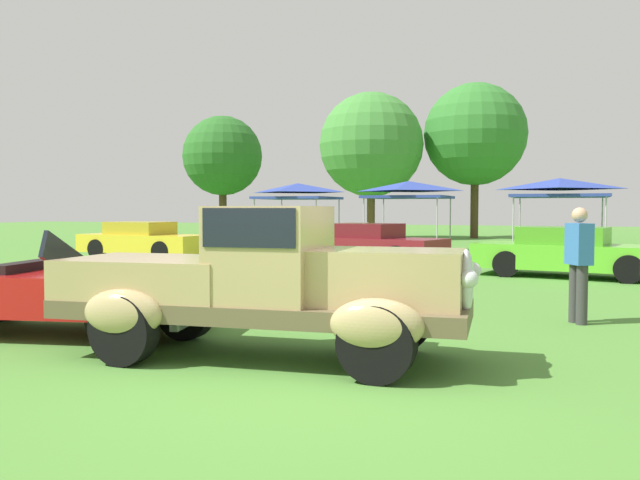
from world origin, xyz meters
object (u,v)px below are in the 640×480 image
(canopy_tent_left_field, at_px, (298,190))
(show_car_yellow, at_px, (143,240))
(canopy_tent_center_field, at_px, (409,189))
(show_car_burgundy, at_px, (369,244))
(spectator_far_side, at_px, (579,261))
(spectator_near_truck, at_px, (301,245))
(spectator_between_cars, at_px, (230,239))
(canopy_tent_right_field, at_px, (560,186))
(feature_pickup_truck, at_px, (264,281))
(show_car_lime, at_px, (569,253))
(neighbor_convertible, at_px, (58,290))

(canopy_tent_left_field, bearing_deg, show_car_yellow, -112.80)
(canopy_tent_center_field, bearing_deg, show_car_burgundy, -88.54)
(spectator_far_side, bearing_deg, show_car_burgundy, 123.59)
(canopy_tent_left_field, relative_size, canopy_tent_center_field, 0.99)
(spectator_near_truck, bearing_deg, spectator_between_cars, 149.20)
(show_car_burgundy, relative_size, spectator_between_cars, 2.84)
(canopy_tent_center_field, bearing_deg, spectator_near_truck, -87.42)
(spectator_between_cars, distance_m, canopy_tent_right_field, 12.43)
(show_car_yellow, relative_size, spectator_near_truck, 2.78)
(show_car_yellow, xyz_separation_m, spectator_far_side, (13.57, -8.27, 0.31))
(feature_pickup_truck, bearing_deg, spectator_near_truck, 109.05)
(show_car_yellow, relative_size, show_car_lime, 0.99)
(spectator_between_cars, xyz_separation_m, canopy_tent_right_field, (7.39, 9.88, 1.51))
(canopy_tent_center_field, xyz_separation_m, canopy_tent_right_field, (5.43, -0.58, 0.00))
(spectator_far_side, bearing_deg, canopy_tent_right_field, 92.18)
(show_car_burgundy, relative_size, spectator_near_truck, 2.84)
(feature_pickup_truck, xyz_separation_m, canopy_tent_right_field, (2.76, 17.54, 1.55))
(show_car_yellow, bearing_deg, show_car_lime, -5.99)
(neighbor_convertible, height_order, canopy_tent_center_field, canopy_tent_center_field)
(show_car_lime, bearing_deg, spectator_far_side, -88.61)
(feature_pickup_truck, xyz_separation_m, show_car_lime, (3.13, 10.51, -0.27))
(show_car_lime, height_order, canopy_tent_left_field, canopy_tent_left_field)
(show_car_burgundy, xyz_separation_m, show_car_lime, (5.65, -1.89, 0.00))
(spectator_near_truck, relative_size, canopy_tent_left_field, 0.57)
(canopy_tent_left_field, height_order, canopy_tent_center_field, same)
(neighbor_convertible, distance_m, show_car_yellow, 13.52)
(show_car_yellow, relative_size, show_car_burgundy, 0.98)
(show_car_yellow, bearing_deg, canopy_tent_center_field, 39.24)
(spectator_between_cars, bearing_deg, canopy_tent_right_field, 53.18)
(canopy_tent_center_field, bearing_deg, canopy_tent_right_field, -6.08)
(canopy_tent_center_field, bearing_deg, neighbor_convertible, -91.84)
(spectator_between_cars, height_order, spectator_far_side, same)
(show_car_lime, relative_size, canopy_tent_left_field, 1.60)
(feature_pickup_truck, relative_size, spectator_between_cars, 2.82)
(spectator_far_side, height_order, canopy_tent_center_field, canopy_tent_center_field)
(show_car_yellow, relative_size, canopy_tent_center_field, 1.55)
(feature_pickup_truck, height_order, canopy_tent_left_field, canopy_tent_left_field)
(feature_pickup_truck, height_order, neighbor_convertible, feature_pickup_truck)
(show_car_yellow, bearing_deg, spectator_between_cars, -36.97)
(feature_pickup_truck, height_order, spectator_near_truck, feature_pickup_truck)
(neighbor_convertible, relative_size, canopy_tent_right_field, 1.39)
(show_car_burgundy, bearing_deg, feature_pickup_truck, -78.49)
(show_car_lime, bearing_deg, canopy_tent_left_field, 142.57)
(neighbor_convertible, height_order, canopy_tent_left_field, canopy_tent_left_field)
(feature_pickup_truck, relative_size, spectator_far_side, 2.82)
(feature_pickup_truck, relative_size, canopy_tent_left_field, 1.60)
(feature_pickup_truck, relative_size, neighbor_convertible, 1.09)
(show_car_lime, relative_size, spectator_between_cars, 2.82)
(spectator_near_truck, height_order, spectator_far_side, same)
(spectator_far_side, bearing_deg, canopy_tent_left_field, 125.68)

